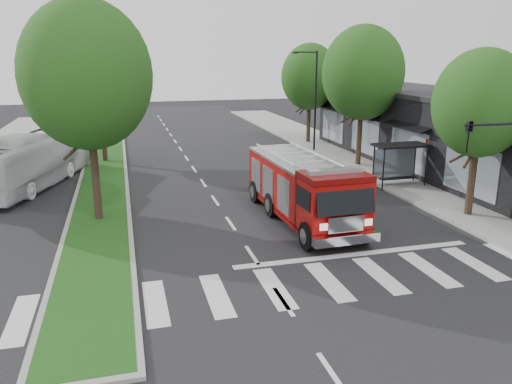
{
  "coord_description": "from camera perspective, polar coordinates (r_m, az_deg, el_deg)",
  "views": [
    {
      "loc": [
        -4.65,
        -17.84,
        7.69
      ],
      "look_at": [
        0.92,
        2.81,
        1.8
      ],
      "focal_mm": 35.0,
      "sensor_mm": 36.0,
      "label": 1
    }
  ],
  "objects": [
    {
      "name": "median",
      "position": [
        36.66,
        -16.89,
        2.75
      ],
      "size": [
        3.0,
        50.0,
        0.15
      ],
      "color": "gray",
      "rests_on": "ground"
    },
    {
      "name": "fire_engine",
      "position": [
        23.75,
        5.4,
        0.36
      ],
      "size": [
        3.18,
        9.44,
        3.24
      ],
      "rotation": [
        0.0,
        0.0,
        0.04
      ],
      "color": "#5D0605",
      "rests_on": "ground"
    },
    {
      "name": "tree_median_near",
      "position": [
        23.89,
        -18.79,
        12.51
      ],
      "size": [
        5.8,
        5.8,
        10.16
      ],
      "color": "black",
      "rests_on": "ground"
    },
    {
      "name": "storefront_row",
      "position": [
        35.64,
        22.64,
        5.85
      ],
      "size": [
        8.0,
        30.0,
        5.0
      ],
      "primitive_type": "cube",
      "color": "black",
      "rests_on": "ground"
    },
    {
      "name": "sidewalk_right",
      "position": [
        33.57,
        16.1,
        1.68
      ],
      "size": [
        5.0,
        80.0,
        0.15
      ],
      "primitive_type": "cube",
      "color": "gray",
      "rests_on": "ground"
    },
    {
      "name": "bus_shelter",
      "position": [
        30.96,
        16.05,
        4.28
      ],
      "size": [
        3.2,
        1.6,
        2.61
      ],
      "color": "black",
      "rests_on": "ground"
    },
    {
      "name": "tree_median_far",
      "position": [
        37.88,
        -17.59,
        12.89
      ],
      "size": [
        5.6,
        5.6,
        9.72
      ],
      "color": "black",
      "rests_on": "ground"
    },
    {
      "name": "tree_right_mid",
      "position": [
        35.72,
        12.11,
        13.14
      ],
      "size": [
        5.6,
        5.6,
        9.72
      ],
      "color": "black",
      "rests_on": "ground"
    },
    {
      "name": "city_bus",
      "position": [
        32.87,
        -24.15,
        3.36
      ],
      "size": [
        6.09,
        11.73,
        3.19
      ],
      "primitive_type": "imported",
      "rotation": [
        0.0,
        0.0,
        -0.31
      ],
      "color": "silver",
      "rests_on": "ground"
    },
    {
      "name": "tree_right_near",
      "position": [
        25.67,
        24.29,
        9.19
      ],
      "size": [
        4.4,
        4.4,
        8.05
      ],
      "color": "black",
      "rests_on": "ground"
    },
    {
      "name": "tree_right_far",
      "position": [
        44.88,
        6.16,
        12.95
      ],
      "size": [
        5.0,
        5.0,
        8.73
      ],
      "color": "black",
      "rests_on": "ground"
    },
    {
      "name": "streetlight_right_far",
      "position": [
        40.83,
        6.62,
        10.79
      ],
      "size": [
        2.11,
        0.2,
        8.0
      ],
      "color": "black",
      "rests_on": "ground"
    },
    {
      "name": "ground",
      "position": [
        19.97,
        -0.46,
        -7.24
      ],
      "size": [
        140.0,
        140.0,
        0.0
      ],
      "primitive_type": "plane",
      "color": "black",
      "rests_on": "ground"
    }
  ]
}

